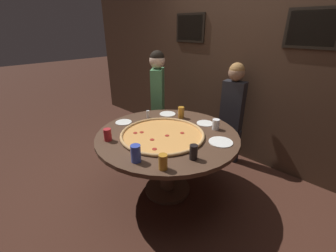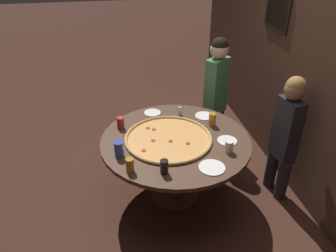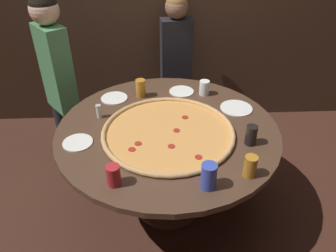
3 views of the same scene
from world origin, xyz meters
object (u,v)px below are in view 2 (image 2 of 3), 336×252
at_px(drink_cup_far_left, 119,149).
at_px(drink_cup_centre_back, 121,123).
at_px(drink_cup_beside_pizza, 229,146).
at_px(white_plate_near_front, 227,141).
at_px(diner_side_right, 286,132).
at_px(dining_table, 175,150).
at_px(white_plate_right_side, 212,167).
at_px(giant_pizza, 168,138).
at_px(drink_cup_near_left, 164,167).
at_px(drink_cup_front_edge, 130,165).
at_px(white_plate_beside_cup, 204,116).
at_px(diner_side_left, 216,89).
at_px(condiment_shaker, 180,111).
at_px(white_plate_left_side, 152,113).
at_px(drink_cup_far_right, 212,119).

relative_size(drink_cup_far_left, drink_cup_centre_back, 1.22).
distance_m(drink_cup_beside_pizza, drink_cup_far_left, 1.01).
distance_m(white_plate_near_front, diner_side_right, 0.62).
height_order(dining_table, white_plate_right_side, white_plate_right_side).
bearing_deg(giant_pizza, drink_cup_near_left, -14.43).
bearing_deg(giant_pizza, dining_table, 91.19).
bearing_deg(giant_pizza, drink_cup_front_edge, -44.12).
bearing_deg(dining_table, white_plate_near_front, 74.93).
distance_m(drink_cup_far_left, drink_cup_front_edge, 0.25).
bearing_deg(white_plate_beside_cup, drink_cup_far_left, -59.07).
relative_size(white_plate_near_front, white_plate_beside_cup, 0.96).
height_order(diner_side_right, diner_side_left, diner_side_left).
bearing_deg(condiment_shaker, drink_cup_centre_back, -76.19).
xyz_separation_m(drink_cup_centre_back, white_plate_left_side, (-0.26, 0.37, -0.06)).
relative_size(giant_pizza, white_plate_left_side, 4.63).
relative_size(white_plate_beside_cup, diner_side_right, 0.15).
bearing_deg(white_plate_left_side, drink_cup_near_left, -2.80).
xyz_separation_m(drink_cup_near_left, white_plate_near_front, (-0.37, 0.69, -0.06)).
relative_size(drink_cup_near_left, condiment_shaker, 1.33).
bearing_deg(drink_cup_front_edge, white_plate_beside_cup, 132.62).
bearing_deg(drink_cup_far_left, white_plate_beside_cup, 120.93).
height_order(dining_table, drink_cup_beside_pizza, drink_cup_beside_pizza).
bearing_deg(dining_table, diner_side_left, 141.66).
xyz_separation_m(drink_cup_far_right, drink_cup_centre_back, (-0.12, -0.95, -0.01)).
bearing_deg(white_plate_beside_cup, white_plate_right_side, -11.75).
xyz_separation_m(drink_cup_near_left, white_plate_right_side, (0.01, 0.42, -0.06)).
bearing_deg(diner_side_right, dining_table, 76.84).
xyz_separation_m(dining_table, white_plate_left_side, (-0.57, -0.15, 0.15)).
xyz_separation_m(white_plate_near_front, white_plate_left_side, (-0.70, -0.64, 0.00)).
bearing_deg(diner_side_right, giant_pizza, 77.32).
distance_m(giant_pizza, drink_cup_centre_back, 0.55).
height_order(drink_cup_front_edge, condiment_shaker, drink_cup_front_edge).
bearing_deg(drink_cup_far_right, giant_pizza, -69.39).
bearing_deg(drink_cup_centre_back, white_plate_left_side, 125.29).
xyz_separation_m(white_plate_left_side, diner_side_right, (0.70, 1.26, 0.03)).
height_order(drink_cup_beside_pizza, drink_cup_near_left, drink_cup_near_left).
bearing_deg(diner_side_right, drink_cup_far_right, 58.37).
bearing_deg(white_plate_beside_cup, white_plate_left_side, -107.79).
bearing_deg(drink_cup_beside_pizza, diner_side_left, 168.00).
relative_size(drink_cup_far_left, white_plate_left_side, 0.80).
xyz_separation_m(drink_cup_beside_pizza, diner_side_left, (-1.18, 0.25, 0.04)).
bearing_deg(white_plate_near_front, drink_cup_far_right, -169.94).
distance_m(white_plate_beside_cup, condiment_shaker, 0.28).
bearing_deg(white_plate_beside_cup, dining_table, -45.90).
xyz_separation_m(dining_table, white_plate_beside_cup, (-0.39, 0.40, 0.15)).
bearing_deg(white_plate_right_side, drink_cup_beside_pizza, 132.69).
bearing_deg(drink_cup_beside_pizza, drink_cup_centre_back, -122.49).
xyz_separation_m(condiment_shaker, diner_side_right, (0.60, 0.96, -0.01)).
bearing_deg(drink_cup_near_left, drink_cup_beside_pizza, 107.27).
bearing_deg(dining_table, drink_cup_near_left, -21.87).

